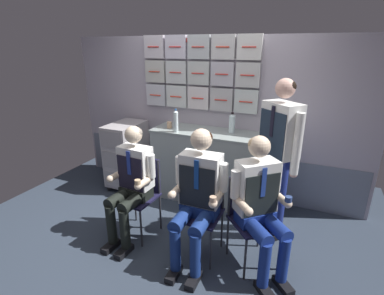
# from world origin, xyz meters

# --- Properties ---
(ground) EXTENTS (4.80, 4.80, 0.04)m
(ground) POSITION_xyz_m (0.00, 0.00, -0.02)
(ground) COLOR #2E3746
(galley_bulkhead) EXTENTS (4.20, 0.14, 2.16)m
(galley_bulkhead) POSITION_xyz_m (-0.02, 1.37, 1.11)
(galley_bulkhead) COLOR #AFA6B5
(galley_bulkhead) RESTS_ON ground
(galley_counter) EXTENTS (1.70, 0.53, 0.97)m
(galley_counter) POSITION_xyz_m (0.20, 1.09, 0.49)
(galley_counter) COLOR #9AA5A2
(galley_counter) RESTS_ON ground
(service_trolley) EXTENTS (0.40, 0.65, 0.97)m
(service_trolley) POSITION_xyz_m (-1.14, 0.99, 0.52)
(service_trolley) COLOR black
(service_trolley) RESTS_ON ground
(folding_chair_left) EXTENTS (0.43, 0.43, 0.86)m
(folding_chair_left) POSITION_xyz_m (-0.32, 0.13, 0.53)
(folding_chair_left) COLOR #2D2D33
(folding_chair_left) RESTS_ON ground
(crew_member_left) EXTENTS (0.48, 0.61, 1.25)m
(crew_member_left) POSITION_xyz_m (-0.33, -0.04, 0.69)
(crew_member_left) COLOR black
(crew_member_left) RESTS_ON ground
(folding_chair_right) EXTENTS (0.41, 0.41, 0.86)m
(folding_chair_right) POSITION_xyz_m (0.43, 0.09, 0.53)
(folding_chair_right) COLOR #2D2D33
(folding_chair_right) RESTS_ON ground
(crew_member_right) EXTENTS (0.52, 0.64, 1.32)m
(crew_member_right) POSITION_xyz_m (0.43, -0.07, 0.74)
(crew_member_right) COLOR black
(crew_member_right) RESTS_ON ground
(folding_chair_near_trolley) EXTENTS (0.57, 0.57, 0.86)m
(folding_chair_near_trolley) POSITION_xyz_m (0.89, 0.15, 0.53)
(folding_chair_near_trolley) COLOR #2D2D33
(folding_chair_near_trolley) RESTS_ON ground
(crew_member_near_trolley) EXTENTS (0.65, 0.67, 1.30)m
(crew_member_near_trolley) POSITION_xyz_m (1.00, 0.03, 0.72)
(crew_member_near_trolley) COLOR black
(crew_member_near_trolley) RESTS_ON ground
(crew_member_standing) EXTENTS (0.44, 0.42, 1.73)m
(crew_member_standing) POSITION_xyz_m (1.05, 0.61, 1.04)
(crew_member_standing) COLOR black
(crew_member_standing) RESTS_ON ground
(water_bottle_blue_cap) EXTENTS (0.08, 0.08, 0.26)m
(water_bottle_blue_cap) POSITION_xyz_m (0.39, 1.15, 1.10)
(water_bottle_blue_cap) COLOR silver
(water_bottle_blue_cap) RESTS_ON galley_counter
(water_bottle_short) EXTENTS (0.06, 0.06, 0.30)m
(water_bottle_short) POSITION_xyz_m (-0.27, 0.90, 1.11)
(water_bottle_short) COLOR silver
(water_bottle_short) RESTS_ON galley_counter
(paper_cup_blue) EXTENTS (0.07, 0.07, 0.06)m
(paper_cup_blue) POSITION_xyz_m (0.89, 1.02, 1.00)
(paper_cup_blue) COLOR navy
(paper_cup_blue) RESTS_ON galley_counter
(espresso_cup_small) EXTENTS (0.07, 0.07, 0.08)m
(espresso_cup_small) POSITION_xyz_m (-0.44, 1.04, 1.02)
(espresso_cup_small) COLOR tan
(espresso_cup_small) RESTS_ON galley_counter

